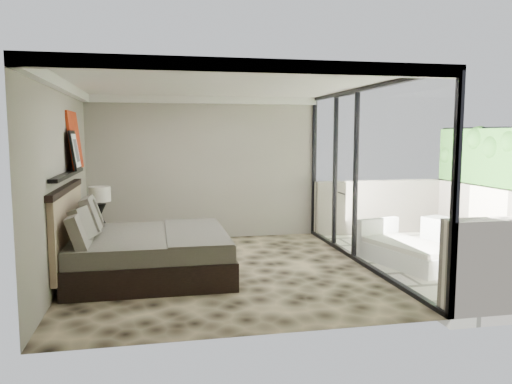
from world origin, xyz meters
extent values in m
plane|color=black|center=(0.00, 0.00, 0.00)|extent=(5.00, 5.00, 0.00)
cube|color=silver|center=(0.00, 0.00, 2.79)|extent=(4.50, 5.00, 0.02)
cube|color=gray|center=(0.00, 2.49, 1.40)|extent=(4.50, 0.02, 2.80)
cube|color=gray|center=(-2.24, 0.00, 1.40)|extent=(0.02, 5.00, 2.80)
cube|color=white|center=(2.25, 0.00, 1.40)|extent=(0.08, 5.00, 2.80)
cube|color=beige|center=(3.75, 0.00, -0.06)|extent=(3.00, 5.00, 0.12)
cube|color=black|center=(-2.18, 0.10, 1.50)|extent=(0.12, 2.20, 0.05)
cube|color=black|center=(-1.04, -0.01, 0.19)|extent=(2.25, 2.14, 0.39)
cube|color=#524F44|center=(-1.04, -0.01, 0.50)|extent=(2.19, 2.08, 0.24)
cube|color=#504D45|center=(-0.40, -0.01, 0.63)|extent=(0.86, 2.12, 0.03)
cube|color=#8B6F58|center=(-2.20, -0.01, 0.75)|extent=(0.08, 2.24, 1.07)
cube|color=black|center=(-1.92, 1.36, 0.27)|extent=(0.67, 0.67, 0.53)
cone|color=black|center=(-1.90, 1.39, 0.61)|extent=(0.21, 0.21, 0.19)
cone|color=black|center=(-1.90, 1.39, 0.80)|extent=(0.21, 0.21, 0.19)
cylinder|color=beige|center=(-1.90, 1.39, 1.06)|extent=(0.36, 0.36, 0.25)
cube|color=#B8120F|center=(-2.19, 0.94, 1.97)|extent=(0.13, 0.90, 0.90)
cube|color=black|center=(-2.14, 0.54, 1.82)|extent=(0.11, 0.50, 0.60)
cube|color=silver|center=(4.45, 1.40, 0.23)|extent=(0.59, 0.59, 0.45)
cube|color=white|center=(2.96, -0.23, 0.14)|extent=(1.20, 1.77, 0.28)
cube|color=beige|center=(2.96, -0.23, 0.32)|extent=(1.13, 1.66, 0.08)
cube|color=white|center=(2.77, 0.50, 0.46)|extent=(0.81, 0.33, 0.35)
camera|label=1|loc=(-0.97, -7.34, 2.06)|focal=35.00mm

